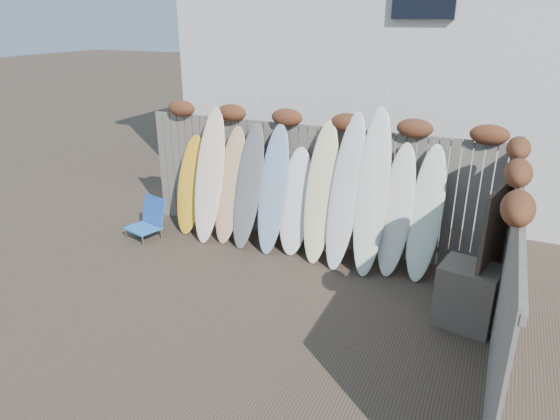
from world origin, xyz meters
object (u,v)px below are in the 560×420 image
at_px(wooden_crate, 468,295).
at_px(surfboard_0, 191,185).
at_px(lattice_panel, 492,252).
at_px(beach_chair, 148,219).

distance_m(wooden_crate, surfboard_0, 4.89).
bearing_deg(lattice_panel, surfboard_0, -176.38).
bearing_deg(lattice_panel, wooden_crate, -106.18).
xyz_separation_m(beach_chair, lattice_panel, (5.46, -0.18, 0.56)).
height_order(beach_chair, surfboard_0, surfboard_0).
bearing_deg(surfboard_0, wooden_crate, -11.12).
height_order(wooden_crate, surfboard_0, surfboard_0).
relative_size(beach_chair, wooden_crate, 0.87).
bearing_deg(beach_chair, surfboard_0, 47.13).
relative_size(wooden_crate, surfboard_0, 0.45).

